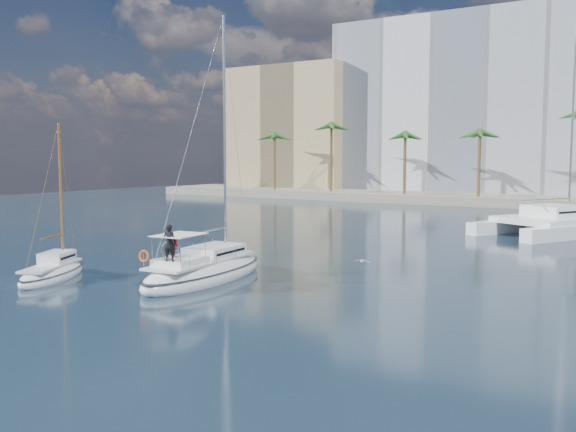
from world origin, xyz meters
The scene contains 10 objects.
ground centered at (0.00, 0.00, 0.00)m, with size 160.00×160.00×0.00m, color black.
quay centered at (0.00, 61.00, 0.60)m, with size 120.00×14.00×1.20m, color gray.
building_modern centered at (-12.00, 73.00, 14.00)m, with size 42.00×16.00×28.00m, color silver.
building_tan_left centered at (-42.00, 69.00, 11.00)m, with size 22.00×14.00×22.00m, color tan.
palm_left centered at (-34.00, 57.00, 10.28)m, with size 3.60×3.60×12.30m.
palm_centre centered at (0.00, 57.00, 10.28)m, with size 3.60×3.60×12.30m.
main_sloop centered at (-3.92, -2.58, 0.50)m, with size 4.19×10.47×15.16m.
small_sloop centered at (-11.13, -6.81, 0.37)m, with size 4.49×6.54×9.06m.
catamaran centered at (8.10, 28.79, 1.18)m, with size 12.25×15.17×19.59m.
seagull centered at (2.57, 3.53, 0.76)m, with size 0.98×0.42×0.18m.
Camera 1 is at (18.32, -29.05, 6.76)m, focal length 40.00 mm.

